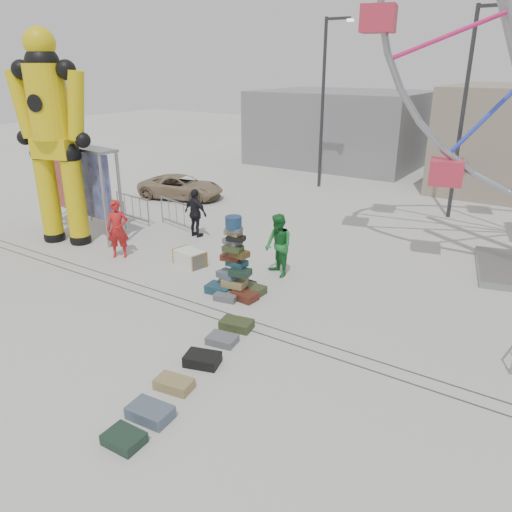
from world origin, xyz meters
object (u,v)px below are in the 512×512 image
Objects in this scene: steamer_trunk at (190,258)px; barricade_dummy_a at (107,211)px; lamp_post_left at (325,96)px; pedestrian_black at (196,213)px; barricade_dummy_b at (133,208)px; pedestrian_red at (118,229)px; pedestrian_green at (278,246)px; lamp_post_right at (467,105)px; crash_test_dummy at (52,132)px; banner_scaffold at (75,167)px; suitcase_tower at (235,273)px; parked_suv at (181,187)px; barricade_dummy_c at (177,214)px.

barricade_dummy_a is at bearing 175.98° from steamer_trunk.
lamp_post_left is 10.37m from pedestrian_black.
barricade_dummy_b is (-4.96, 2.32, 0.31)m from steamer_trunk.
pedestrian_green is at bearing -20.64° from pedestrian_red.
lamp_post_right is 15.16m from crash_test_dummy.
lamp_post_left is at bearing 77.53° from banner_scaffold.
suitcase_tower is (-3.17, -10.93, -3.86)m from lamp_post_right.
lamp_post_left is (-7.00, 2.00, 0.00)m from lamp_post_right.
suitcase_tower is 1.83m from pedestrian_green.
steamer_trunk is at bearing -20.96° from pedestrian_red.
parked_suv is (-0.86, 3.88, -0.00)m from barricade_dummy_b.
crash_test_dummy is 1.85× the size of parked_suv.
barricade_dummy_b is at bearing 4.87° from pedestrian_black.
suitcase_tower is 0.31× the size of crash_test_dummy.
pedestrian_black is at bearing 139.18° from suitcase_tower.
lamp_post_right is at bearing 38.05° from barricade_dummy_a.
barricade_dummy_a is (0.01, 1.20, -1.92)m from banner_scaffold.
banner_scaffold is 4.01m from barricade_dummy_c.
banner_scaffold is at bearing 167.11° from parked_suv.
lamp_post_left is 4.18× the size of pedestrian_red.
banner_scaffold is 2.41× the size of pedestrian_red.
pedestrian_black is (-1.62, 2.28, 0.65)m from steamer_trunk.
barricade_dummy_c is 5.95m from pedestrian_green.
crash_test_dummy reaches higher than steamer_trunk.
suitcase_tower is at bearing -9.79° from steamer_trunk.
pedestrian_red is (-1.00, -12.71, -3.53)m from lamp_post_left.
suitcase_tower reaches higher than pedestrian_green.
pedestrian_black is (-0.22, -9.72, -3.59)m from lamp_post_left.
lamp_post_right and lamp_post_left have the same top height.
suitcase_tower is 5.17m from pedestrian_black.
barricade_dummy_a is at bearing 167.94° from parked_suv.
banner_scaffold is 2.27m from barricade_dummy_a.
lamp_post_right is 7.85× the size of steamer_trunk.
barricade_dummy_a reaches higher than steamer_trunk.
crash_test_dummy reaches higher than suitcase_tower.
banner_scaffold is at bearing 94.71° from crash_test_dummy.
steamer_trunk is (5.12, 0.71, -3.60)m from crash_test_dummy.
suitcase_tower is at bearing -19.14° from crash_test_dummy.
parked_suv is (-0.69, 6.92, -3.29)m from crash_test_dummy.
pedestrian_black is (-7.22, -7.72, -3.59)m from lamp_post_right.
crash_test_dummy reaches higher than parked_suv.
parked_suv is at bearing -127.29° from lamp_post_left.
steamer_trunk is (-5.59, -10.00, -4.24)m from lamp_post_right.
lamp_post_left is 4.49× the size of pedestrian_black.
crash_test_dummy is at bearing -135.02° from lamp_post_right.
parked_suv is (-3.41, 6.92, -0.41)m from pedestrian_red.
lamp_post_right is 13.63m from barricade_dummy_b.
suitcase_tower is 0.57× the size of parked_suv.
pedestrian_green is at bearing 77.44° from suitcase_tower.
crash_test_dummy is 4.48m from barricade_dummy_b.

